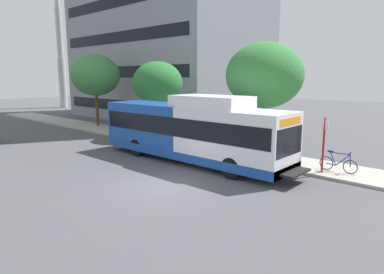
# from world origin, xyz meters

# --- Properties ---
(ground_plane) EXTENTS (120.00, 120.00, 0.00)m
(ground_plane) POSITION_xyz_m (0.00, 8.00, 0.00)
(ground_plane) COLOR #4C4C51
(sidewalk_curb) EXTENTS (3.00, 56.00, 0.14)m
(sidewalk_curb) POSITION_xyz_m (7.00, 6.00, 0.07)
(sidewalk_curb) COLOR #A8A399
(sidewalk_curb) RESTS_ON ground
(transit_bus) EXTENTS (2.58, 12.25, 3.65)m
(transit_bus) POSITION_xyz_m (3.86, 1.89, 1.70)
(transit_bus) COLOR white
(transit_bus) RESTS_ON ground
(bus_stop_sign_pole) EXTENTS (0.10, 0.36, 2.60)m
(bus_stop_sign_pole) POSITION_xyz_m (6.05, -4.46, 1.65)
(bus_stop_sign_pole) COLOR red
(bus_stop_sign_pole) RESTS_ON sidewalk_curb
(bicycle_parked) EXTENTS (0.52, 1.76, 1.02)m
(bicycle_parked) POSITION_xyz_m (6.66, -4.99, 0.56)
(bicycle_parked) COLOR black
(bicycle_parked) RESTS_ON sidewalk_curb
(street_tree_near_stop) EXTENTS (4.48, 4.48, 6.44)m
(street_tree_near_stop) POSITION_xyz_m (8.09, -0.03, 4.67)
(street_tree_near_stop) COLOR #4C3823
(street_tree_near_stop) RESTS_ON sidewalk_curb
(street_tree_mid_block) EXTENTS (3.71, 3.71, 5.61)m
(street_tree_mid_block) POSITION_xyz_m (7.60, 8.67, 4.16)
(street_tree_mid_block) COLOR #4C3823
(street_tree_mid_block) RESTS_ON sidewalk_curb
(street_tree_far_block) EXTENTS (4.37, 4.37, 6.48)m
(street_tree_far_block) POSITION_xyz_m (7.72, 17.20, 4.75)
(street_tree_far_block) COLOR #4C3823
(street_tree_far_block) RESTS_ON sidewalk_curb
(lattice_comm_tower) EXTENTS (1.10, 1.10, 31.83)m
(lattice_comm_tower) POSITION_xyz_m (15.58, 38.95, 10.67)
(lattice_comm_tower) COLOR #B7B7BC
(lattice_comm_tower) RESTS_ON ground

